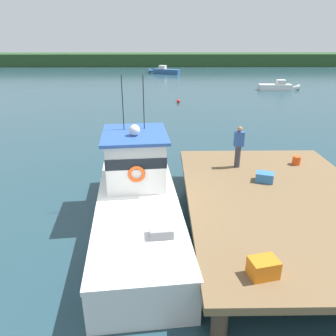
{
  "coord_description": "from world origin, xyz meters",
  "views": [
    {
      "loc": [
        1.05,
        -9.15,
        6.02
      ],
      "look_at": [
        1.2,
        2.03,
        1.4
      ],
      "focal_mm": 34.64,
      "sensor_mm": 36.0,
      "label": 1
    }
  ],
  "objects_px": {
    "main_fishing_boat": "(137,195)",
    "crate_stack_near_edge": "(265,177)",
    "deckhand_by_the_boat": "(238,146)",
    "moored_boat_near_channel": "(165,71)",
    "bait_bucket": "(296,160)",
    "crate_stack_mid_dock": "(263,268)",
    "moored_boat_outer_mooring": "(278,87)",
    "mooring_buoy_spare_mooring": "(178,101)"
  },
  "relations": [
    {
      "from": "deckhand_by_the_boat",
      "to": "main_fishing_boat",
      "type": "bearing_deg",
      "value": -151.83
    },
    {
      "from": "main_fishing_boat",
      "to": "crate_stack_near_edge",
      "type": "distance_m",
      "value": 4.52
    },
    {
      "from": "moored_boat_outer_mooring",
      "to": "deckhand_by_the_boat",
      "type": "bearing_deg",
      "value": -111.55
    },
    {
      "from": "crate_stack_near_edge",
      "to": "moored_boat_near_channel",
      "type": "relative_size",
      "value": 0.11
    },
    {
      "from": "crate_stack_mid_dock",
      "to": "moored_boat_outer_mooring",
      "type": "height_order",
      "value": "crate_stack_mid_dock"
    },
    {
      "from": "main_fishing_boat",
      "to": "deckhand_by_the_boat",
      "type": "height_order",
      "value": "main_fishing_boat"
    },
    {
      "from": "moored_boat_outer_mooring",
      "to": "moored_boat_near_channel",
      "type": "relative_size",
      "value": 0.88
    },
    {
      "from": "deckhand_by_the_boat",
      "to": "moored_boat_near_channel",
      "type": "relative_size",
      "value": 0.31
    },
    {
      "from": "moored_boat_near_channel",
      "to": "deckhand_by_the_boat",
      "type": "bearing_deg",
      "value": -86.5
    },
    {
      "from": "crate_stack_mid_dock",
      "to": "bait_bucket",
      "type": "height_order",
      "value": "crate_stack_mid_dock"
    },
    {
      "from": "crate_stack_mid_dock",
      "to": "crate_stack_near_edge",
      "type": "bearing_deg",
      "value": 73.38
    },
    {
      "from": "crate_stack_near_edge",
      "to": "bait_bucket",
      "type": "xyz_separation_m",
      "value": [
        1.74,
        1.6,
        0.01
      ]
    },
    {
      "from": "crate_stack_mid_dock",
      "to": "mooring_buoy_spare_mooring",
      "type": "relative_size",
      "value": 1.76
    },
    {
      "from": "deckhand_by_the_boat",
      "to": "moored_boat_outer_mooring",
      "type": "distance_m",
      "value": 28.47
    },
    {
      "from": "crate_stack_mid_dock",
      "to": "moored_boat_outer_mooring",
      "type": "bearing_deg",
      "value": 71.07
    },
    {
      "from": "deckhand_by_the_boat",
      "to": "moored_boat_near_channel",
      "type": "height_order",
      "value": "deckhand_by_the_boat"
    },
    {
      "from": "main_fishing_boat",
      "to": "mooring_buoy_spare_mooring",
      "type": "xyz_separation_m",
      "value": [
        2.31,
        21.01,
        -0.84
      ]
    },
    {
      "from": "crate_stack_near_edge",
      "to": "mooring_buoy_spare_mooring",
      "type": "xyz_separation_m",
      "value": [
        -2.15,
        20.37,
        -1.19
      ]
    },
    {
      "from": "mooring_buoy_spare_mooring",
      "to": "moored_boat_outer_mooring",
      "type": "bearing_deg",
      "value": 32.03
    },
    {
      "from": "bait_bucket",
      "to": "mooring_buoy_spare_mooring",
      "type": "relative_size",
      "value": 1.0
    },
    {
      "from": "moored_boat_near_channel",
      "to": "crate_stack_mid_dock",
      "type": "bearing_deg",
      "value": -87.81
    },
    {
      "from": "main_fishing_boat",
      "to": "bait_bucket",
      "type": "xyz_separation_m",
      "value": [
        6.2,
        2.24,
        0.36
      ]
    },
    {
      "from": "crate_stack_near_edge",
      "to": "moored_boat_near_channel",
      "type": "xyz_separation_m",
      "value": [
        -3.34,
        44.81,
        -0.9
      ]
    },
    {
      "from": "moored_boat_outer_mooring",
      "to": "crate_stack_near_edge",
      "type": "bearing_deg",
      "value": -109.32
    },
    {
      "from": "main_fishing_boat",
      "to": "crate_stack_mid_dock",
      "type": "distance_m",
      "value": 5.18
    },
    {
      "from": "main_fishing_boat",
      "to": "moored_boat_near_channel",
      "type": "xyz_separation_m",
      "value": [
        1.12,
        45.45,
        -0.55
      ]
    },
    {
      "from": "moored_boat_near_channel",
      "to": "mooring_buoy_spare_mooring",
      "type": "relative_size",
      "value": 15.44
    },
    {
      "from": "moored_boat_outer_mooring",
      "to": "moored_boat_near_channel",
      "type": "height_order",
      "value": "moored_boat_near_channel"
    },
    {
      "from": "main_fishing_boat",
      "to": "moored_boat_outer_mooring",
      "type": "bearing_deg",
      "value": 63.46
    },
    {
      "from": "bait_bucket",
      "to": "moored_boat_outer_mooring",
      "type": "height_order",
      "value": "bait_bucket"
    },
    {
      "from": "crate_stack_near_edge",
      "to": "moored_boat_outer_mooring",
      "type": "relative_size",
      "value": 0.13
    },
    {
      "from": "crate_stack_mid_dock",
      "to": "deckhand_by_the_boat",
      "type": "height_order",
      "value": "deckhand_by_the_boat"
    },
    {
      "from": "main_fishing_boat",
      "to": "moored_boat_outer_mooring",
      "type": "distance_m",
      "value": 31.81
    },
    {
      "from": "crate_stack_mid_dock",
      "to": "bait_bucket",
      "type": "distance_m",
      "value": 7.18
    },
    {
      "from": "crate_stack_mid_dock",
      "to": "moored_boat_near_channel",
      "type": "height_order",
      "value": "crate_stack_mid_dock"
    },
    {
      "from": "moored_boat_outer_mooring",
      "to": "moored_boat_near_channel",
      "type": "distance_m",
      "value": 21.45
    },
    {
      "from": "crate_stack_mid_dock",
      "to": "mooring_buoy_spare_mooring",
      "type": "height_order",
      "value": "crate_stack_mid_dock"
    },
    {
      "from": "crate_stack_near_edge",
      "to": "moored_boat_near_channel",
      "type": "distance_m",
      "value": 44.94
    },
    {
      "from": "moored_boat_near_channel",
      "to": "moored_boat_outer_mooring",
      "type": "bearing_deg",
      "value": -52.37
    },
    {
      "from": "moored_boat_outer_mooring",
      "to": "main_fishing_boat",
      "type": "bearing_deg",
      "value": -116.54
    },
    {
      "from": "crate_stack_near_edge",
      "to": "moored_boat_near_channel",
      "type": "bearing_deg",
      "value": 94.27
    },
    {
      "from": "mooring_buoy_spare_mooring",
      "to": "bait_bucket",
      "type": "bearing_deg",
      "value": -78.29
    }
  ]
}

